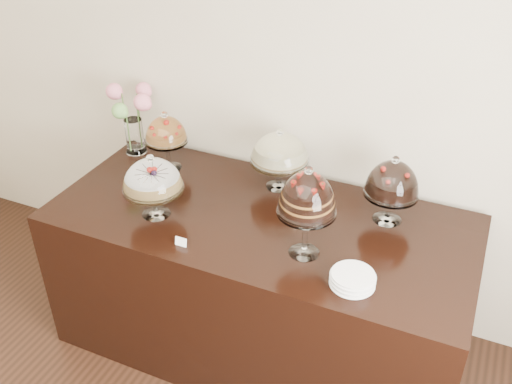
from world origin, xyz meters
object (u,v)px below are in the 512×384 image
at_px(cake_stand_cheesecake, 280,151).
at_px(flower_vase, 132,114).
at_px(display_counter, 260,282).
at_px(cake_stand_choco_layer, 307,197).
at_px(plate_stack, 353,279).
at_px(cake_stand_fruit_tart, 166,133).
at_px(cake_stand_dark_choco, 392,182).
at_px(cake_stand_sugar_sponge, 152,178).

relative_size(cake_stand_cheesecake, flower_vase, 0.85).
height_order(display_counter, cake_stand_cheesecake, cake_stand_cheesecake).
distance_m(cake_stand_choco_layer, plate_stack, 0.41).
distance_m(display_counter, flower_vase, 1.26).
xyz_separation_m(display_counter, cake_stand_fruit_tart, (-0.70, 0.25, 0.68)).
xyz_separation_m(display_counter, plate_stack, (0.58, -0.32, 0.48)).
bearing_deg(cake_stand_dark_choco, cake_stand_choco_layer, -124.62).
distance_m(cake_stand_cheesecake, flower_vase, 0.96).
distance_m(cake_stand_cheesecake, cake_stand_fruit_tart, 0.68).
distance_m(cake_stand_dark_choco, cake_stand_fruit_tart, 1.31).
xyz_separation_m(cake_stand_choco_layer, cake_stand_cheesecake, (-0.33, 0.50, -0.09)).
relative_size(cake_stand_dark_choco, flower_vase, 0.88).
height_order(cake_stand_sugar_sponge, cake_stand_cheesecake, cake_stand_cheesecake).
height_order(cake_stand_sugar_sponge, flower_vase, flower_vase).
xyz_separation_m(cake_stand_sugar_sponge, cake_stand_cheesecake, (0.48, 0.51, 0.01)).
xyz_separation_m(flower_vase, plate_stack, (1.57, -0.65, -0.22)).
bearing_deg(plate_stack, cake_stand_sugar_sponge, 173.76).
bearing_deg(flower_vase, cake_stand_sugar_sponge, -48.00).
xyz_separation_m(cake_stand_cheesecake, flower_vase, (-0.96, 0.02, 0.03)).
relative_size(cake_stand_dark_choco, plate_stack, 1.89).
relative_size(cake_stand_choco_layer, cake_stand_fruit_tart, 1.31).
height_order(cake_stand_choco_layer, cake_stand_dark_choco, cake_stand_choco_layer).
distance_m(cake_stand_sugar_sponge, cake_stand_choco_layer, 0.82).
height_order(cake_stand_sugar_sponge, cake_stand_dark_choco, cake_stand_dark_choco).
relative_size(display_counter, cake_stand_sugar_sponge, 6.26).
bearing_deg(cake_stand_dark_choco, flower_vase, 176.65).
bearing_deg(display_counter, cake_stand_cheesecake, 94.11).
bearing_deg(plate_stack, flower_vase, 157.40).
distance_m(cake_stand_cheesecake, cake_stand_dark_choco, 0.63).
distance_m(display_counter, cake_stand_choco_layer, 0.85).
height_order(cake_stand_dark_choco, cake_stand_fruit_tart, cake_stand_dark_choco).
relative_size(cake_stand_choco_layer, cake_stand_cheesecake, 1.32).
height_order(cake_stand_choco_layer, plate_stack, cake_stand_choco_layer).
relative_size(cake_stand_cheesecake, cake_stand_fruit_tart, 0.99).
bearing_deg(plate_stack, cake_stand_choco_layer, 154.56).
bearing_deg(cake_stand_fruit_tart, cake_stand_sugar_sponge, -66.52).
xyz_separation_m(cake_stand_sugar_sponge, flower_vase, (-0.48, 0.53, 0.04)).
relative_size(cake_stand_choco_layer, flower_vase, 1.12).
xyz_separation_m(cake_stand_dark_choco, cake_stand_fruit_tart, (-1.31, 0.00, 0.00)).
distance_m(display_counter, cake_stand_cheesecake, 0.75).
relative_size(display_counter, cake_stand_dark_choco, 5.93).
distance_m(cake_stand_sugar_sponge, flower_vase, 0.72).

